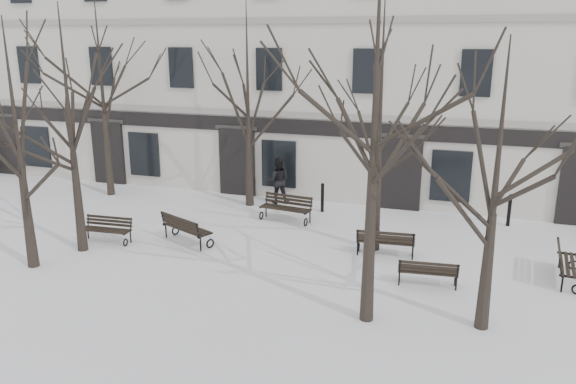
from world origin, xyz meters
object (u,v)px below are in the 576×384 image
at_px(tree_1, 68,102).
at_px(bench_4, 385,241).
at_px(tree_2, 376,83).
at_px(bench_5, 567,263).
at_px(bench_0, 107,229).
at_px(tree_3, 499,154).
at_px(bench_3, 286,207).
at_px(bench_2, 428,272).
at_px(tree_0, 15,116).
at_px(bench_1, 185,228).

distance_m(tree_1, bench_4, 10.63).
distance_m(tree_1, tree_2, 9.79).
height_order(tree_2, bench_5, tree_2).
bearing_deg(tree_2, tree_1, 169.57).
bearing_deg(bench_4, tree_2, 87.45).
xyz_separation_m(tree_1, bench_0, (0.31, 0.89, -4.32)).
bearing_deg(tree_3, tree_1, 173.92).
height_order(tree_1, bench_4, tree_1).
relative_size(bench_3, bench_5, 1.02).
bearing_deg(bench_0, tree_2, -19.71).
height_order(tree_2, bench_2, tree_2).
xyz_separation_m(tree_1, bench_4, (9.40, 2.49, -4.30)).
bearing_deg(bench_5, bench_0, 100.75).
bearing_deg(bench_4, tree_1, 9.79).
bearing_deg(tree_3, tree_0, -178.77).
xyz_separation_m(tree_1, bench_1, (2.89, 1.58, -4.25)).
distance_m(bench_2, bench_3, 6.97).
relative_size(tree_0, bench_1, 3.51).
height_order(tree_0, tree_1, tree_1).
xyz_separation_m(tree_1, tree_2, (9.59, -1.76, 0.91)).
xyz_separation_m(bench_0, bench_1, (2.59, 0.68, 0.07)).
xyz_separation_m(tree_3, bench_5, (2.28, 3.56, -3.68)).
bearing_deg(tree_3, bench_5, 57.35).
bearing_deg(bench_0, bench_1, 11.09).
relative_size(bench_1, bench_2, 1.24).
distance_m(bench_0, bench_3, 6.43).
height_order(tree_3, bench_2, tree_3).
xyz_separation_m(tree_0, bench_2, (11.40, 2.20, -4.09)).
relative_size(bench_4, bench_5, 0.94).
relative_size(tree_0, tree_3, 1.08).
xyz_separation_m(bench_3, bench_4, (4.06, -2.40, -0.04)).
distance_m(tree_1, bench_1, 5.37).
xyz_separation_m(tree_3, bench_1, (-9.37, 2.88, -3.66)).
xyz_separation_m(tree_0, bench_0, (0.86, 2.47, -4.06)).
height_order(bench_1, bench_3, bench_1).
xyz_separation_m(tree_3, bench_3, (-6.92, 6.20, -3.67)).
bearing_deg(tree_2, tree_0, 178.96).
bearing_deg(tree_3, bench_1, 162.90).
bearing_deg(tree_0, bench_3, 47.68).
bearing_deg(bench_5, tree_2, 134.34).
bearing_deg(bench_0, bench_4, 6.26).
xyz_separation_m(tree_1, tree_3, (12.26, -1.31, -0.58)).
bearing_deg(bench_2, bench_1, -12.73).
relative_size(tree_1, bench_2, 4.62).
distance_m(tree_2, bench_1, 9.09).
relative_size(tree_2, bench_1, 4.42).
bearing_deg(tree_1, tree_3, -6.08).
distance_m(tree_3, bench_5, 5.61).
bearing_deg(tree_2, bench_0, 164.02).
bearing_deg(tree_1, bench_4, 14.87).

